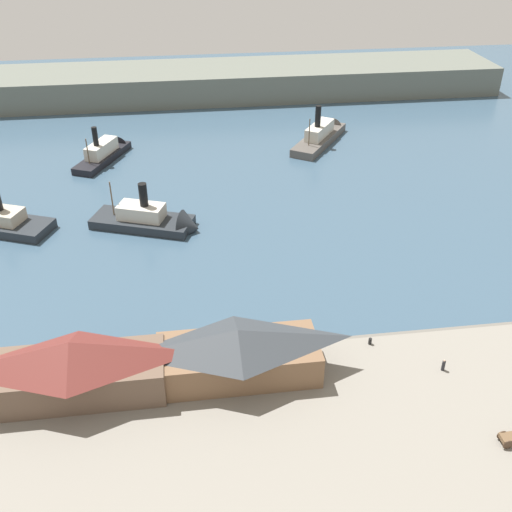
% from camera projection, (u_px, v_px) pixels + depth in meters
% --- Properties ---
extents(ground_plane, '(320.00, 320.00, 0.00)m').
position_uv_depth(ground_plane, '(220.00, 338.00, 80.83)').
color(ground_plane, '#385166').
extents(quay_promenade, '(110.00, 36.00, 1.20)m').
position_uv_depth(quay_promenade, '(236.00, 468.00, 62.06)').
color(quay_promenade, gray).
rests_on(quay_promenade, ground).
extents(seawall_edge, '(110.00, 0.80, 1.00)m').
position_uv_depth(seawall_edge, '(222.00, 352.00, 77.54)').
color(seawall_edge, '#666159').
rests_on(seawall_edge, ground).
extents(ferry_shed_east_terminal, '(21.19, 8.17, 7.64)m').
position_uv_depth(ferry_shed_east_terminal, '(74.00, 367.00, 68.51)').
color(ferry_shed_east_terminal, brown).
rests_on(ferry_shed_east_terminal, quay_promenade).
extents(ferry_shed_customs_shed, '(20.00, 8.34, 6.83)m').
position_uv_depth(ferry_shed_customs_shed, '(238.00, 352.00, 71.40)').
color(ferry_shed_customs_shed, brown).
rests_on(ferry_shed_customs_shed, quay_promenade).
extents(pedestrian_near_east_shed, '(0.41, 0.41, 1.67)m').
position_uv_depth(pedestrian_near_east_shed, '(443.00, 365.00, 73.32)').
color(pedestrian_near_east_shed, '#232328').
rests_on(pedestrian_near_east_shed, quay_promenade).
extents(mooring_post_east, '(0.44, 0.44, 0.90)m').
position_uv_depth(mooring_post_east, '(370.00, 341.00, 77.67)').
color(mooring_post_east, black).
rests_on(mooring_post_east, quay_promenade).
extents(ferry_mid_harbor, '(12.46, 19.80, 9.87)m').
position_uv_depth(ferry_mid_harbor, '(107.00, 151.00, 133.34)').
color(ferry_mid_harbor, black).
rests_on(ferry_mid_harbor, ground).
extents(ferry_moored_east, '(20.67, 12.94, 10.75)m').
position_uv_depth(ferry_moored_east, '(156.00, 221.00, 105.97)').
color(ferry_moored_east, '#23282D').
rests_on(ferry_moored_east, ground).
extents(ferry_near_quay, '(18.00, 23.05, 11.25)m').
position_uv_depth(ferry_near_quay, '(323.00, 134.00, 142.60)').
color(ferry_near_quay, '#514C47').
rests_on(ferry_near_quay, ground).
extents(far_headland, '(180.00, 24.00, 8.00)m').
position_uv_depth(far_headland, '(188.00, 83.00, 170.95)').
color(far_headland, '#60665B').
rests_on(far_headland, ground).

